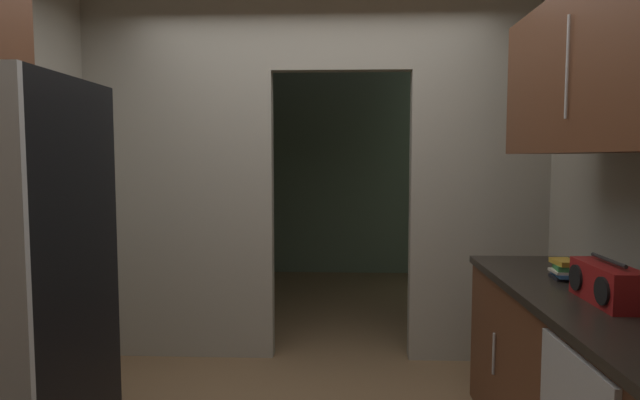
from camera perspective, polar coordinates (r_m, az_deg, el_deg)
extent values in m
cube|color=#ADA899|center=(4.11, -14.54, 2.88)|extent=(1.37, 0.12, 2.76)
cube|color=#ADA899|center=(4.06, 16.41, 2.82)|extent=(0.98, 0.12, 2.76)
cube|color=#ADA899|center=(4.05, 2.29, 18.02)|extent=(1.00, 0.12, 0.65)
cube|color=slate|center=(6.94, 0.71, 3.64)|extent=(3.35, 0.10, 2.76)
cube|color=slate|center=(5.74, -16.25, 3.27)|extent=(0.10, 3.00, 2.76)
cube|color=slate|center=(5.62, 17.08, 3.23)|extent=(0.10, 3.00, 2.76)
cube|color=brown|center=(2.82, 27.24, -18.20)|extent=(0.65, 1.93, 0.84)
cube|color=black|center=(2.68, 27.59, -9.44)|extent=(0.69, 1.93, 0.04)
cylinder|color=#B7BABC|center=(3.06, 17.87, -15.20)|extent=(0.01, 0.01, 0.22)
cube|color=brown|center=(2.63, 28.40, 12.29)|extent=(0.34, 1.74, 0.72)
cylinder|color=#B7BABC|center=(2.56, 24.65, 12.66)|extent=(0.01, 0.01, 0.43)
cube|color=maroon|center=(2.55, 28.09, -7.84)|extent=(0.15, 0.40, 0.16)
cylinder|color=#262626|center=(2.53, 28.17, -5.63)|extent=(0.02, 0.28, 0.02)
cylinder|color=black|center=(2.41, 27.62, -8.52)|extent=(0.01, 0.11, 0.11)
cylinder|color=black|center=(2.62, 25.38, -7.41)|extent=(0.01, 0.11, 0.11)
cube|color=black|center=(2.96, 24.33, -7.46)|extent=(0.11, 0.13, 0.02)
cube|color=#2D609E|center=(2.95, 24.48, -7.19)|extent=(0.10, 0.15, 0.02)
cube|color=beige|center=(2.95, 24.47, -6.89)|extent=(0.12, 0.13, 0.01)
cube|color=#388C47|center=(2.94, 24.63, -6.51)|extent=(0.13, 0.14, 0.03)
cube|color=gold|center=(2.95, 24.42, -6.00)|extent=(0.10, 0.15, 0.02)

